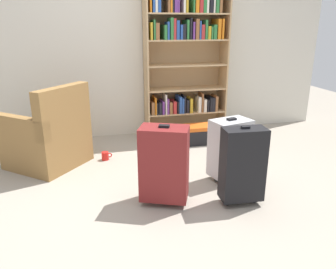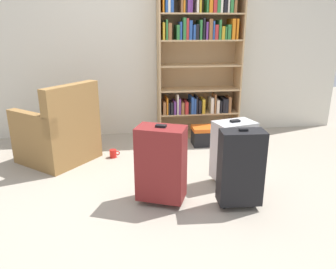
{
  "view_description": "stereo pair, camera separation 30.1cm",
  "coord_description": "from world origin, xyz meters",
  "px_view_note": "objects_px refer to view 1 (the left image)",
  "views": [
    {
      "loc": [
        -0.55,
        -2.64,
        1.5
      ],
      "look_at": [
        0.12,
        0.15,
        0.55
      ],
      "focal_mm": 35.77,
      "sensor_mm": 36.0,
      "label": 1
    },
    {
      "loc": [
        -0.26,
        -2.69,
        1.5
      ],
      "look_at": [
        0.12,
        0.15,
        0.55
      ],
      "focal_mm": 35.77,
      "sensor_mm": 36.0,
      "label": 2
    }
  ],
  "objects_px": {
    "armchair": "(49,138)",
    "suitcase_dark_red": "(164,164)",
    "suitcase_silver": "(230,148)",
    "bookshelf": "(185,57)",
    "mug": "(105,156)",
    "suitcase_black": "(243,165)",
    "storage_box": "(197,134)"
  },
  "relations": [
    {
      "from": "suitcase_silver",
      "to": "bookshelf",
      "type": "bearing_deg",
      "value": 91.04
    },
    {
      "from": "mug",
      "to": "suitcase_silver",
      "type": "relative_size",
      "value": 0.19
    },
    {
      "from": "armchair",
      "to": "mug",
      "type": "relative_size",
      "value": 8.22
    },
    {
      "from": "suitcase_dark_red",
      "to": "storage_box",
      "type": "bearing_deg",
      "value": 61.35
    },
    {
      "from": "armchair",
      "to": "suitcase_dark_red",
      "type": "xyz_separation_m",
      "value": [
        1.04,
        -1.12,
        0.05
      ]
    },
    {
      "from": "suitcase_dark_red",
      "to": "suitcase_black",
      "type": "bearing_deg",
      "value": -14.34
    },
    {
      "from": "armchair",
      "to": "suitcase_black",
      "type": "bearing_deg",
      "value": -37.28
    },
    {
      "from": "armchair",
      "to": "suitcase_silver",
      "type": "distance_m",
      "value": 1.95
    },
    {
      "from": "storage_box",
      "to": "suitcase_black",
      "type": "xyz_separation_m",
      "value": [
        -0.12,
        -1.57,
        0.24
      ]
    },
    {
      "from": "bookshelf",
      "to": "armchair",
      "type": "xyz_separation_m",
      "value": [
        -1.75,
        -0.72,
        -0.77
      ]
    },
    {
      "from": "storage_box",
      "to": "suitcase_black",
      "type": "bearing_deg",
      "value": -94.54
    },
    {
      "from": "bookshelf",
      "to": "armchair",
      "type": "bearing_deg",
      "value": -157.71
    },
    {
      "from": "armchair",
      "to": "suitcase_silver",
      "type": "xyz_separation_m",
      "value": [
        1.77,
        -0.8,
        0.02
      ]
    },
    {
      "from": "armchair",
      "to": "mug",
      "type": "bearing_deg",
      "value": -0.49
    },
    {
      "from": "armchair",
      "to": "suitcase_black",
      "type": "height_order",
      "value": "armchair"
    },
    {
      "from": "armchair",
      "to": "suitcase_silver",
      "type": "bearing_deg",
      "value": -24.4
    },
    {
      "from": "mug",
      "to": "bookshelf",
      "type": "bearing_deg",
      "value": 32.01
    },
    {
      "from": "suitcase_silver",
      "to": "suitcase_black",
      "type": "distance_m",
      "value": 0.49
    },
    {
      "from": "bookshelf",
      "to": "suitcase_silver",
      "type": "height_order",
      "value": "bookshelf"
    },
    {
      "from": "bookshelf",
      "to": "mug",
      "type": "relative_size",
      "value": 16.1
    },
    {
      "from": "suitcase_black",
      "to": "mug",
      "type": "bearing_deg",
      "value": 130.5
    },
    {
      "from": "mug",
      "to": "suitcase_dark_red",
      "type": "relative_size",
      "value": 0.17
    },
    {
      "from": "mug",
      "to": "suitcase_dark_red",
      "type": "bearing_deg",
      "value": -68.17
    },
    {
      "from": "suitcase_silver",
      "to": "suitcase_black",
      "type": "xyz_separation_m",
      "value": [
        -0.09,
        -0.48,
        0.03
      ]
    },
    {
      "from": "bookshelf",
      "to": "suitcase_dark_red",
      "type": "bearing_deg",
      "value": -111.16
    },
    {
      "from": "mug",
      "to": "suitcase_black",
      "type": "distance_m",
      "value": 1.71
    },
    {
      "from": "armchair",
      "to": "suitcase_dark_red",
      "type": "relative_size",
      "value": 1.38
    },
    {
      "from": "suitcase_dark_red",
      "to": "suitcase_silver",
      "type": "distance_m",
      "value": 0.8
    },
    {
      "from": "armchair",
      "to": "mug",
      "type": "xyz_separation_m",
      "value": [
        0.59,
        -0.01,
        -0.27
      ]
    },
    {
      "from": "bookshelf",
      "to": "armchair",
      "type": "relative_size",
      "value": 1.96
    },
    {
      "from": "armchair",
      "to": "storage_box",
      "type": "relative_size",
      "value": 2.37
    },
    {
      "from": "bookshelf",
      "to": "suitcase_silver",
      "type": "xyz_separation_m",
      "value": [
        0.03,
        -1.52,
        -0.75
      ]
    }
  ]
}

